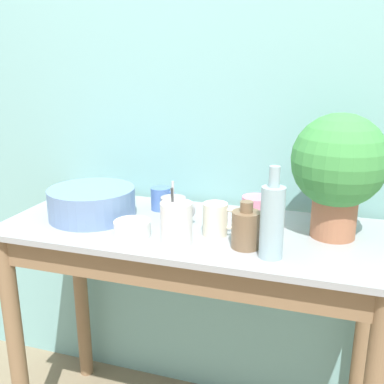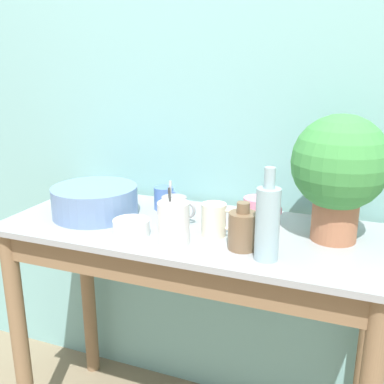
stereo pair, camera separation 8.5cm
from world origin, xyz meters
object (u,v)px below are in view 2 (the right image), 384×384
at_px(mug_grey, 175,210).
at_px(bowl_small_enamel_white, 131,227).
at_px(bowl_wash_large, 95,201).
at_px(mug_blue, 164,198).
at_px(utensil_cup, 175,223).
at_px(bottle_tall, 267,222).
at_px(potted_plant, 339,168).
at_px(mug_pink, 258,210).
at_px(mug_cream, 215,220).
at_px(bottle_short, 243,230).

xyz_separation_m(mug_grey, bowl_small_enamel_white, (-0.08, -0.16, -0.02)).
relative_size(bowl_wash_large, mug_grey, 2.50).
distance_m(bowl_wash_large, mug_grey, 0.30).
bearing_deg(mug_blue, utensil_cup, -60.06).
height_order(bowl_wash_large, bottle_tall, bottle_tall).
height_order(potted_plant, mug_grey, potted_plant).
distance_m(potted_plant, mug_blue, 0.64).
xyz_separation_m(bowl_wash_large, mug_pink, (0.55, 0.15, -0.01)).
height_order(mug_blue, utensil_cup, utensil_cup).
distance_m(potted_plant, mug_cream, 0.40).
relative_size(bowl_wash_large, utensil_cup, 1.58).
relative_size(potted_plant, mug_grey, 3.20).
xyz_separation_m(mug_pink, bowl_small_enamel_white, (-0.34, -0.27, -0.02)).
distance_m(potted_plant, bottle_tall, 0.29).
height_order(mug_grey, utensil_cup, utensil_cup).
height_order(bowl_wash_large, mug_cream, same).
bearing_deg(bowl_wash_large, bottle_tall, -12.69).
distance_m(bowl_wash_large, bottle_tall, 0.66).
bearing_deg(mug_pink, mug_grey, -156.40).
bearing_deg(bottle_tall, bowl_small_enamel_white, 176.76).
xyz_separation_m(bowl_wash_large, bottle_short, (0.57, -0.10, 0.01)).
relative_size(bottle_short, mug_cream, 1.21).
bearing_deg(mug_blue, bottle_short, -34.55).
distance_m(mug_cream, mug_pink, 0.20).
bearing_deg(bowl_wash_large, mug_blue, 36.92).
distance_m(bottle_short, mug_blue, 0.44).
height_order(potted_plant, mug_pink, potted_plant).
bearing_deg(bowl_wash_large, bowl_small_enamel_white, -29.89).
relative_size(bowl_wash_large, bowl_small_enamel_white, 2.60).
relative_size(bottle_tall, utensil_cup, 1.38).
height_order(mug_blue, bowl_small_enamel_white, mug_blue).
height_order(bottle_short, utensil_cup, utensil_cup).
bearing_deg(mug_cream, mug_pink, 61.60).
relative_size(bottle_short, mug_blue, 1.35).
bearing_deg(bowl_small_enamel_white, mug_blue, 91.94).
xyz_separation_m(bottle_tall, mug_blue, (-0.45, 0.30, -0.07)).
bearing_deg(bowl_small_enamel_white, bowl_wash_large, 150.11).
height_order(mug_cream, mug_pink, mug_cream).
bearing_deg(mug_grey, bowl_wash_large, -173.33).
xyz_separation_m(potted_plant, mug_pink, (-0.25, 0.08, -0.18)).
distance_m(mug_blue, mug_pink, 0.35).
bearing_deg(bottle_short, mug_grey, 153.74).
distance_m(mug_grey, mug_pink, 0.29).
bearing_deg(bowl_wash_large, utensil_cup, -20.41).
height_order(bottle_short, mug_pink, bottle_short).
relative_size(bowl_wash_large, mug_cream, 2.56).
bearing_deg(mug_blue, mug_pink, -0.40).
height_order(bowl_wash_large, bottle_short, bottle_short).
distance_m(bottle_tall, utensil_cup, 0.28).
height_order(bottle_short, bowl_small_enamel_white, bottle_short).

